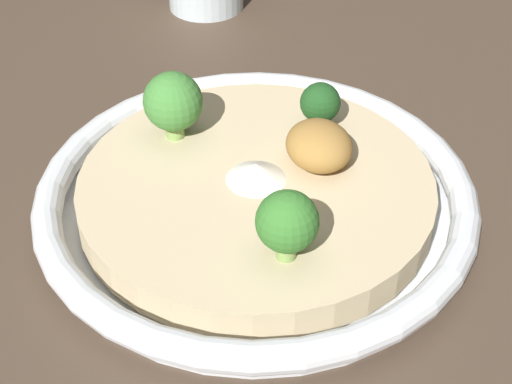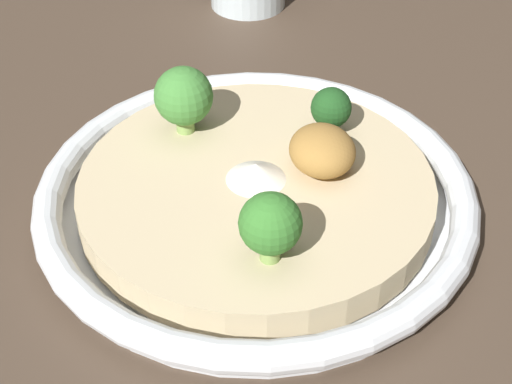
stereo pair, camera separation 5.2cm
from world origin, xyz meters
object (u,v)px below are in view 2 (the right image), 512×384
at_px(broccoli_back_left, 331,109).
at_px(risotto_bowl, 256,196).
at_px(broccoli_front_left, 184,97).
at_px(broccoli_front_right, 270,225).

bearing_deg(broccoli_back_left, risotto_bowl, -59.13).
relative_size(broccoli_front_left, broccoli_back_left, 1.38).
bearing_deg(broccoli_front_right, risotto_bowl, 172.02).
relative_size(risotto_bowl, broccoli_front_right, 6.47).
relative_size(risotto_bowl, broccoli_back_left, 8.22).
height_order(broccoli_back_left, broccoli_front_right, broccoli_front_right).
distance_m(risotto_bowl, broccoli_front_left, 0.09).
bearing_deg(broccoli_front_right, broccoli_front_left, -170.10).
height_order(risotto_bowl, broccoli_back_left, broccoli_back_left).
xyz_separation_m(risotto_bowl, broccoli_back_left, (-0.04, 0.06, 0.04)).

